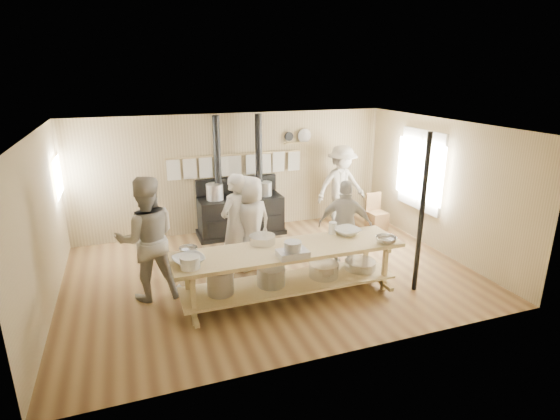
% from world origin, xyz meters
% --- Properties ---
extents(ground, '(7.00, 7.00, 0.00)m').
position_xyz_m(ground, '(0.00, 0.00, 0.00)').
color(ground, brown).
rests_on(ground, ground).
extents(room_shell, '(7.00, 7.00, 7.00)m').
position_xyz_m(room_shell, '(0.00, 0.00, 1.62)').
color(room_shell, tan).
rests_on(room_shell, ground).
extents(window_right, '(0.09, 1.50, 1.65)m').
position_xyz_m(window_right, '(3.47, 0.60, 1.50)').
color(window_right, beige).
rests_on(window_right, ground).
extents(left_opening, '(0.00, 0.90, 0.90)m').
position_xyz_m(left_opening, '(-3.45, 2.00, 1.60)').
color(left_opening, white).
rests_on(left_opening, ground).
extents(stove, '(1.90, 0.75, 2.60)m').
position_xyz_m(stove, '(-0.01, 2.12, 0.52)').
color(stove, black).
rests_on(stove, ground).
extents(towel_rail, '(3.00, 0.04, 0.47)m').
position_xyz_m(towel_rail, '(-0.00, 2.40, 1.55)').
color(towel_rail, tan).
rests_on(towel_rail, ground).
extents(back_wall_shelf, '(0.63, 0.14, 0.32)m').
position_xyz_m(back_wall_shelf, '(1.46, 2.43, 2.00)').
color(back_wall_shelf, tan).
rests_on(back_wall_shelf, ground).
extents(prep_table, '(3.60, 0.90, 0.85)m').
position_xyz_m(prep_table, '(-0.01, -0.90, 0.52)').
color(prep_table, tan).
rests_on(prep_table, ground).
extents(support_post, '(0.08, 0.08, 2.60)m').
position_xyz_m(support_post, '(2.05, -1.35, 1.30)').
color(support_post, black).
rests_on(support_post, ground).
extents(cook_far_left, '(0.78, 0.74, 1.79)m').
position_xyz_m(cook_far_left, '(-0.55, 0.36, 0.90)').
color(cook_far_left, '#B2A99E').
rests_on(cook_far_left, ground).
extents(cook_left, '(0.98, 0.77, 1.98)m').
position_xyz_m(cook_left, '(-2.06, -0.14, 0.99)').
color(cook_left, '#B2A99E').
rests_on(cook_left, ground).
extents(cook_center, '(0.96, 0.77, 1.72)m').
position_xyz_m(cook_center, '(-0.27, 0.36, 0.86)').
color(cook_center, '#B2A99E').
rests_on(cook_center, ground).
extents(cook_right, '(1.03, 0.85, 1.64)m').
position_xyz_m(cook_right, '(1.34, -0.19, 0.82)').
color(cook_right, '#B2A99E').
rests_on(cook_right, ground).
extents(cook_by_window, '(1.23, 0.73, 1.87)m').
position_xyz_m(cook_by_window, '(2.36, 1.95, 0.93)').
color(cook_by_window, '#B2A99E').
rests_on(cook_by_window, ground).
extents(chair, '(0.42, 0.42, 0.83)m').
position_xyz_m(chair, '(2.97, 1.35, 0.25)').
color(chair, brown).
rests_on(chair, ground).
extents(bowl_white_a, '(0.53, 0.53, 0.11)m').
position_xyz_m(bowl_white_a, '(-1.55, -0.97, 0.90)').
color(bowl_white_a, white).
rests_on(bowl_white_a, prep_table).
extents(bowl_steel_a, '(0.37, 0.37, 0.09)m').
position_xyz_m(bowl_steel_a, '(-1.50, -0.57, 0.89)').
color(bowl_steel_a, silver).
rests_on(bowl_steel_a, prep_table).
extents(bowl_white_b, '(0.50, 0.50, 0.10)m').
position_xyz_m(bowl_white_b, '(1.12, -0.68, 0.90)').
color(bowl_white_b, white).
rests_on(bowl_white_b, prep_table).
extents(bowl_steel_b, '(0.40, 0.40, 0.10)m').
position_xyz_m(bowl_steel_b, '(1.51, -1.23, 0.90)').
color(bowl_steel_b, silver).
rests_on(bowl_steel_b, prep_table).
extents(roasting_pan, '(0.45, 0.30, 0.10)m').
position_xyz_m(roasting_pan, '(-0.07, -1.23, 0.90)').
color(roasting_pan, '#B2B2B7').
rests_on(roasting_pan, prep_table).
extents(mixing_bowl_large, '(0.47, 0.47, 0.13)m').
position_xyz_m(mixing_bowl_large, '(-0.34, -0.58, 0.92)').
color(mixing_bowl_large, silver).
rests_on(mixing_bowl_large, prep_table).
extents(bucket_galv, '(0.27, 0.27, 0.24)m').
position_xyz_m(bucket_galv, '(-0.07, -1.23, 0.97)').
color(bucket_galv, gray).
rests_on(bucket_galv, prep_table).
extents(deep_bowl_enamel, '(0.32, 0.32, 0.17)m').
position_xyz_m(deep_bowl_enamel, '(-1.55, -1.11, 0.94)').
color(deep_bowl_enamel, white).
rests_on(deep_bowl_enamel, prep_table).
extents(pitcher, '(0.16, 0.16, 0.20)m').
position_xyz_m(pitcher, '(0.90, -0.57, 0.95)').
color(pitcher, white).
rests_on(pitcher, prep_table).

